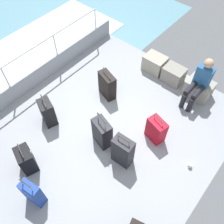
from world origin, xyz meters
name	(u,v)px	position (x,y,z in m)	size (l,w,h in m)	color
ground_plane	(106,132)	(0.00, 0.00, -0.03)	(4.40, 5.20, 0.06)	gray
gunwale_port	(37,76)	(-2.17, 0.00, 0.23)	(0.06, 5.20, 0.45)	gray
railing_port	(31,58)	(-2.17, 0.00, 0.78)	(0.04, 4.20, 1.02)	silver
sea_wake	(9,67)	(-3.60, 0.00, -0.34)	(12.00, 12.00, 0.01)	#598C9E
cargo_crate_0	(155,63)	(-0.30, 2.20, 0.21)	(0.56, 0.40, 0.41)	#9E9989
cargo_crate_1	(173,75)	(0.27, 2.17, 0.20)	(0.53, 0.38, 0.41)	gray
cargo_crate_2	(199,89)	(0.95, 2.16, 0.21)	(0.62, 0.45, 0.41)	gray
passenger_seated	(200,82)	(0.95, 1.98, 0.59)	(0.34, 0.66, 1.11)	#26598C
suitcase_0	(102,133)	(0.09, -0.21, 0.33)	(0.45, 0.34, 0.85)	black
suitcase_1	(48,112)	(-1.10, -0.58, 0.31)	(0.41, 0.35, 0.77)	black
suitcase_3	(33,193)	(-0.01, -1.84, 0.30)	(0.37, 0.23, 0.79)	navy
suitcase_4	(156,130)	(0.85, 0.55, 0.28)	(0.43, 0.32, 0.67)	#B70C1E
suitcase_5	(107,85)	(-0.65, 0.80, 0.32)	(0.49, 0.34, 0.76)	black
suitcase_6	(26,160)	(-0.60, -1.53, 0.28)	(0.43, 0.36, 0.69)	black
suitcase_7	(123,151)	(0.66, -0.28, 0.36)	(0.39, 0.25, 0.83)	black
paper_cup	(190,165)	(1.74, 0.45, 0.05)	(0.08, 0.08, 0.10)	white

